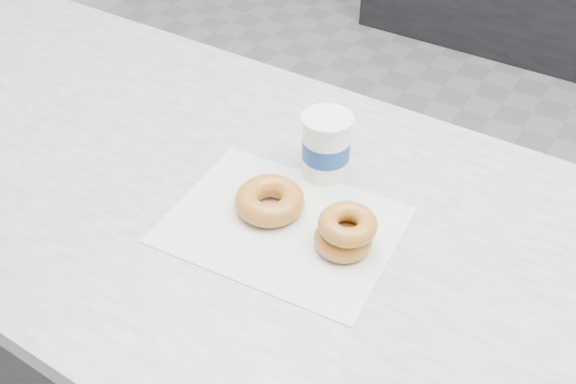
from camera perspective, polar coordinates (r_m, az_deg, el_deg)
ground at (r=1.99m, az=13.43°, el=-13.15°), size 5.00×5.00×0.00m
wax_paper at (r=0.97m, az=-0.50°, el=-2.92°), size 0.36×0.29×0.00m
donut_single at (r=0.99m, az=-1.64°, el=-0.75°), size 0.14×0.14×0.04m
donut_stack at (r=0.92m, az=5.12°, el=-3.55°), size 0.11×0.11×0.06m
coffee_cup at (r=1.04m, az=3.42°, el=4.17°), size 0.08×0.08×0.11m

